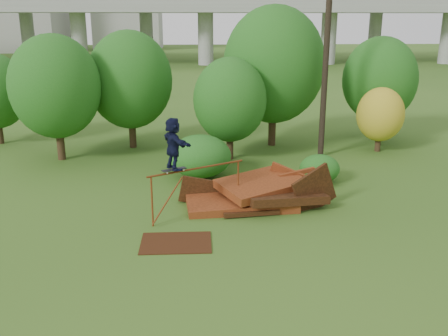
{
  "coord_description": "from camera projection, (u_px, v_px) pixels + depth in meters",
  "views": [
    {
      "loc": [
        -1.77,
        -14.3,
        6.5
      ],
      "look_at": [
        -0.8,
        2.0,
        1.6
      ],
      "focal_mm": 40.0,
      "sensor_mm": 36.0,
      "label": 1
    }
  ],
  "objects": [
    {
      "name": "skater",
      "position": [
        173.0,
        144.0,
        15.95
      ],
      "size": [
        1.21,
        1.62,
        1.7
      ],
      "primitive_type": "imported",
      "rotation": [
        0.0,
        0.0,
        2.08
      ],
      "color": "black",
      "rests_on": "skateboard"
    },
    {
      "name": "tree_0",
      "position": [
        55.0,
        87.0,
        23.01
      ],
      "size": [
        4.18,
        4.18,
        5.9
      ],
      "color": "black",
      "rests_on": "ground"
    },
    {
      "name": "tree_4",
      "position": [
        380.0,
        115.0,
        24.95
      ],
      "size": [
        2.36,
        2.36,
        3.26
      ],
      "color": "black",
      "rests_on": "ground"
    },
    {
      "name": "grind_rail",
      "position": [
        197.0,
        179.0,
        16.77
      ],
      "size": [
        3.22,
        1.83,
        1.73
      ],
      "color": "maroon",
      "rests_on": "ground"
    },
    {
      "name": "flat_plate",
      "position": [
        176.0,
        243.0,
        15.04
      ],
      "size": [
        2.14,
        1.53,
        0.03
      ],
      "primitive_type": "cube",
      "rotation": [
        0.0,
        0.0,
        -0.01
      ],
      "color": "#371B0B",
      "rests_on": "ground"
    },
    {
      "name": "tree_3",
      "position": [
        274.0,
        65.0,
        25.54
      ],
      "size": [
        5.2,
        5.2,
        7.22
      ],
      "color": "black",
      "rests_on": "ground"
    },
    {
      "name": "tree_5",
      "position": [
        380.0,
        80.0,
        27.07
      ],
      "size": [
        4.01,
        4.01,
        5.64
      ],
      "color": "black",
      "rests_on": "ground"
    },
    {
      "name": "shrub_right",
      "position": [
        320.0,
        169.0,
        20.49
      ],
      "size": [
        1.66,
        1.52,
        1.17
      ],
      "primitive_type": "ellipsoid",
      "color": "#1A4F15",
      "rests_on": "ground"
    },
    {
      "name": "utility_pole",
      "position": [
        326.0,
        48.0,
        23.07
      ],
      "size": [
        1.4,
        0.28,
        10.2
      ],
      "color": "black",
      "rests_on": "ground"
    },
    {
      "name": "skateboard",
      "position": [
        174.0,
        169.0,
        16.2
      ],
      "size": [
        0.84,
        0.6,
        0.09
      ],
      "rotation": [
        0.0,
        0.0,
        0.51
      ],
      "color": "black",
      "rests_on": "grind_rail"
    },
    {
      "name": "scrap_pile",
      "position": [
        256.0,
        194.0,
        18.1
      ],
      "size": [
        5.79,
        3.28,
        1.96
      ],
      "color": "#50210E",
      "rests_on": "ground"
    },
    {
      "name": "shrub_left",
      "position": [
        200.0,
        156.0,
        21.09
      ],
      "size": [
        2.64,
        2.43,
        1.83
      ],
      "primitive_type": "ellipsoid",
      "color": "#1A4F15",
      "rests_on": "ground"
    },
    {
      "name": "tree_2",
      "position": [
        230.0,
        100.0,
        23.26
      ],
      "size": [
        3.44,
        3.44,
        4.85
      ],
      "color": "black",
      "rests_on": "ground"
    },
    {
      "name": "ground",
      "position": [
        253.0,
        235.0,
        15.65
      ],
      "size": [
        240.0,
        240.0,
        0.0
      ],
      "primitive_type": "plane",
      "color": "#2D5116",
      "rests_on": "ground"
    },
    {
      "name": "tree_1",
      "position": [
        130.0,
        80.0,
        25.28
      ],
      "size": [
        4.31,
        4.31,
        6.0
      ],
      "color": "black",
      "rests_on": "ground"
    }
  ]
}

